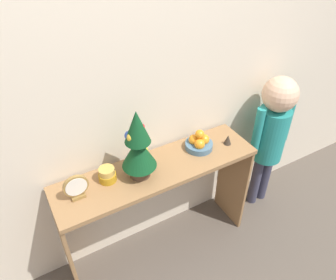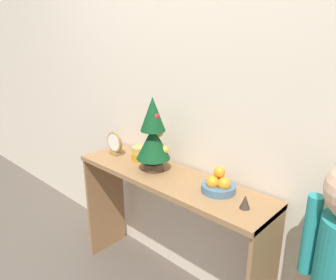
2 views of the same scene
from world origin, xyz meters
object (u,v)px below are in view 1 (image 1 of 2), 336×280
(desk_clock, at_px, (76,188))
(singing_bowl, at_px, (107,175))
(child_figure, at_px, (272,128))
(fruit_bowl, at_px, (199,143))
(figurine, at_px, (228,140))
(mini_tree, at_px, (138,145))

(desk_clock, bearing_deg, singing_bowl, 14.36)
(child_figure, bearing_deg, desk_clock, -179.56)
(fruit_bowl, distance_m, figurine, 0.20)
(singing_bowl, distance_m, figurine, 0.82)
(fruit_bowl, xyz_separation_m, singing_bowl, (-0.62, 0.01, -0.00))
(singing_bowl, relative_size, desk_clock, 0.65)
(figurine, bearing_deg, singing_bowl, 175.17)
(figurine, bearing_deg, desk_clock, 178.86)
(mini_tree, height_order, desk_clock, mini_tree)
(mini_tree, distance_m, fruit_bowl, 0.48)
(mini_tree, bearing_deg, fruit_bowl, 4.88)
(fruit_bowl, distance_m, desk_clock, 0.82)
(singing_bowl, height_order, desk_clock, desk_clock)
(singing_bowl, height_order, child_figure, child_figure)
(fruit_bowl, height_order, desk_clock, desk_clock)
(mini_tree, height_order, child_figure, mini_tree)
(singing_bowl, distance_m, child_figure, 1.26)
(mini_tree, distance_m, child_figure, 1.11)
(fruit_bowl, xyz_separation_m, figurine, (0.19, -0.06, -0.01))
(desk_clock, height_order, child_figure, child_figure)
(mini_tree, relative_size, desk_clock, 2.82)
(fruit_bowl, relative_size, desk_clock, 1.14)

